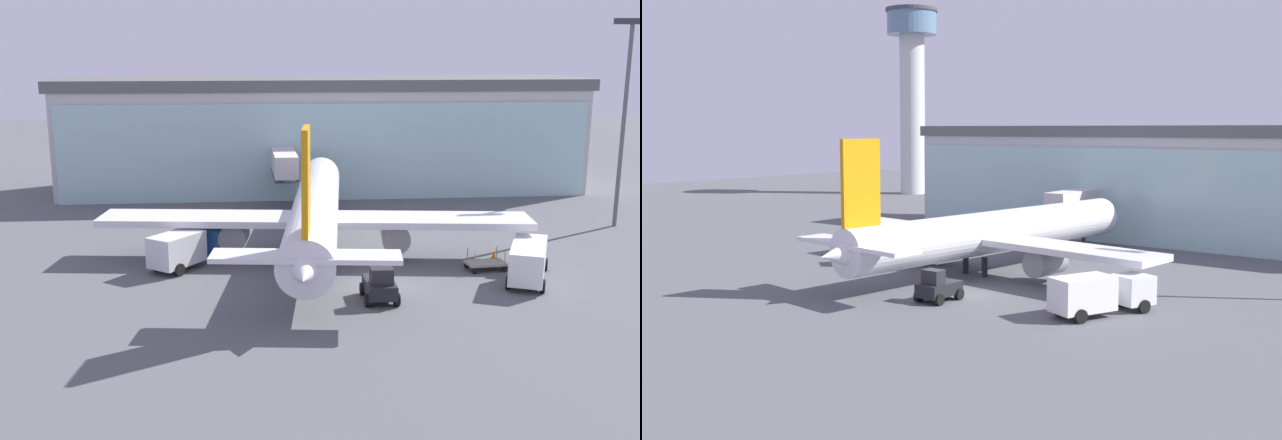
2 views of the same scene
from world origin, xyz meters
The scene contains 11 objects.
ground centered at (0.00, 0.00, 0.00)m, with size 240.00×240.00×0.00m, color #545659.
terminal_building centered at (0.00, 35.46, 6.13)m, with size 57.02×13.80×12.27m.
jet_bridge centered at (-4.85, 26.99, 4.28)m, with size 2.31×11.06×5.66m.
apron_light_mast centered at (23.99, 15.11, 10.69)m, with size 3.20×0.40×17.93m.
airplane centered at (-3.51, 8.52, 3.30)m, with size 32.41×35.14×11.26m.
catering_truck centered at (-12.88, 6.68, 1.47)m, with size 6.22×7.11×2.65m.
fuel_truck centered at (10.33, 0.61, 1.47)m, with size 5.00×7.56×2.65m.
baggage_cart centered at (8.26, 3.27, 0.50)m, with size 2.93×1.83×1.50m.
pushback_tug centered at (-0.49, -2.43, 0.97)m, with size 2.20×3.23×2.30m.
safety_cone_nose centered at (-4.42, 1.65, 0.28)m, with size 0.36×0.36×0.55m, color orange.
safety_cone_wingtip centered at (9.94, 6.32, 0.28)m, with size 0.36×0.36×0.55m, color orange.
Camera 1 is at (-8.94, -46.59, 15.75)m, focal length 42.00 mm.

